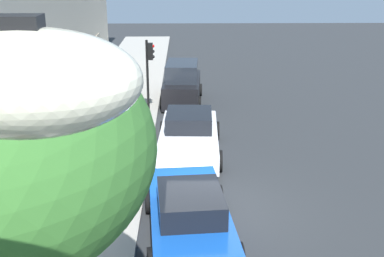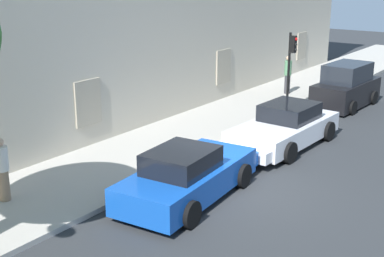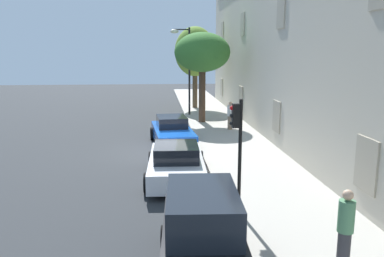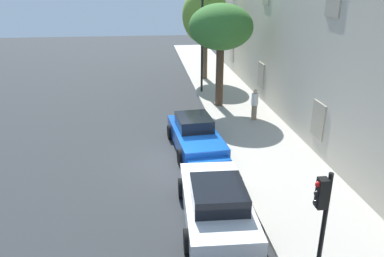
% 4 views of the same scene
% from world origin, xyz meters
% --- Properties ---
extents(ground_plane, '(80.00, 80.00, 0.00)m').
position_xyz_m(ground_plane, '(0.00, 0.00, 0.00)').
color(ground_plane, '#2B2D30').
extents(sidewalk, '(60.00, 3.74, 0.14)m').
position_xyz_m(sidewalk, '(0.00, 3.75, 0.07)').
color(sidewalk, '#A8A399').
rests_on(sidewalk, ground).
extents(sportscar_red_lead, '(5.03, 2.33, 1.42)m').
position_xyz_m(sportscar_red_lead, '(-1.10, 0.66, 0.61)').
color(sportscar_red_lead, '#144CB2').
rests_on(sportscar_red_lead, ground).
extents(sportscar_yellow_flank, '(5.07, 2.31, 1.40)m').
position_xyz_m(sportscar_yellow_flank, '(3.98, 0.59, 0.61)').
color(sportscar_yellow_flank, white).
rests_on(sportscar_yellow_flank, ground).
extents(hatchback_parked, '(3.92, 1.97, 1.89)m').
position_xyz_m(hatchback_parked, '(10.53, 0.81, 0.84)').
color(hatchback_parked, black).
rests_on(hatchback_parked, ground).
extents(traffic_light, '(0.22, 0.36, 3.24)m').
position_xyz_m(traffic_light, '(7.63, 2.11, 2.36)').
color(traffic_light, black).
rests_on(traffic_light, sidewalk).
extents(pedestrian_admiring, '(0.47, 0.47, 1.77)m').
position_xyz_m(pedestrian_admiring, '(10.79, 3.73, 1.05)').
color(pedestrian_admiring, '#333338').
rests_on(pedestrian_admiring, sidewalk).
extents(pedestrian_strolling, '(0.39, 0.39, 1.65)m').
position_xyz_m(pedestrian_strolling, '(-4.32, 4.15, 0.98)').
color(pedestrian_strolling, '#8C7259').
rests_on(pedestrian_strolling, sidewalk).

